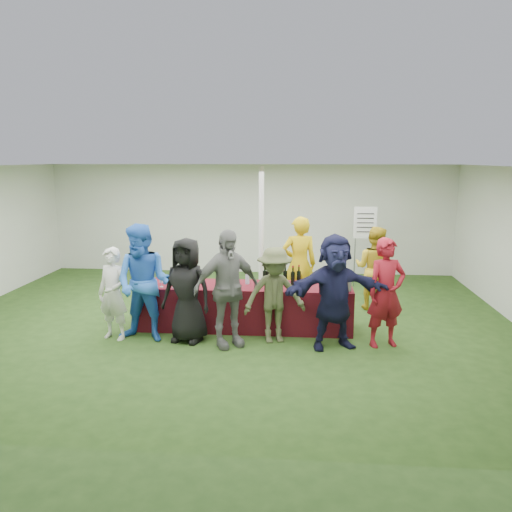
# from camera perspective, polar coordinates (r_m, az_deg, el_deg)

# --- Properties ---
(ground) EXTENTS (60.00, 60.00, 0.00)m
(ground) POSITION_cam_1_polar(r_m,az_deg,el_deg) (8.89, -3.24, -7.56)
(ground) COLOR #284719
(ground) RESTS_ON ground
(tent) EXTENTS (10.00, 10.00, 10.00)m
(tent) POSITION_cam_1_polar(r_m,az_deg,el_deg) (9.67, 0.61, 2.23)
(tent) COLOR white
(tent) RESTS_ON ground
(serving_table) EXTENTS (3.60, 0.80, 0.75)m
(serving_table) POSITION_cam_1_polar(r_m,az_deg,el_deg) (8.50, -1.35, -5.78)
(serving_table) COLOR #5E1014
(serving_table) RESTS_ON ground
(wine_bottles) EXTENTS (0.65, 0.14, 0.32)m
(wine_bottles) POSITION_cam_1_polar(r_m,az_deg,el_deg) (8.45, 2.87, -2.39)
(wine_bottles) COLOR black
(wine_bottles) RESTS_ON serving_table
(wine_glasses) EXTENTS (2.76, 0.12, 0.16)m
(wine_glasses) POSITION_cam_1_polar(r_m,az_deg,el_deg) (8.17, -4.31, -2.95)
(wine_glasses) COLOR silver
(wine_glasses) RESTS_ON serving_table
(water_bottle) EXTENTS (0.07, 0.07, 0.23)m
(water_bottle) POSITION_cam_1_polar(r_m,az_deg,el_deg) (8.44, -1.00, -2.52)
(water_bottle) COLOR silver
(water_bottle) RESTS_ON serving_table
(bar_towel) EXTENTS (0.25, 0.18, 0.03)m
(bar_towel) POSITION_cam_1_polar(r_m,az_deg,el_deg) (8.42, 9.11, -3.33)
(bar_towel) COLOR white
(bar_towel) RESTS_ON serving_table
(dump_bucket) EXTENTS (0.25, 0.25, 0.18)m
(dump_bucket) POSITION_cam_1_polar(r_m,az_deg,el_deg) (8.14, 9.98, -3.30)
(dump_bucket) COLOR slate
(dump_bucket) RESTS_ON serving_table
(wine_list_sign) EXTENTS (0.50, 0.03, 1.80)m
(wine_list_sign) POSITION_cam_1_polar(r_m,az_deg,el_deg) (11.26, 12.34, 3.06)
(wine_list_sign) COLOR slate
(wine_list_sign) RESTS_ON ground
(staff_pourer) EXTENTS (0.72, 0.53, 1.80)m
(staff_pourer) POSITION_cam_1_polar(r_m,az_deg,el_deg) (9.33, 4.96, -0.95)
(staff_pourer) COLOR gold
(staff_pourer) RESTS_ON ground
(staff_back) EXTENTS (0.97, 0.90, 1.59)m
(staff_back) POSITION_cam_1_polar(r_m,az_deg,el_deg) (9.70, 13.36, -1.37)
(staff_back) COLOR gold
(staff_back) RESTS_ON ground
(customer_0) EXTENTS (0.62, 0.50, 1.48)m
(customer_0) POSITION_cam_1_polar(r_m,az_deg,el_deg) (8.21, -16.00, -4.16)
(customer_0) COLOR silver
(customer_0) RESTS_ON ground
(customer_1) EXTENTS (1.00, 0.84, 1.86)m
(customer_1) POSITION_cam_1_polar(r_m,az_deg,el_deg) (7.98, -12.74, -3.05)
(customer_1) COLOR blue
(customer_1) RESTS_ON ground
(customer_2) EXTENTS (0.91, 0.70, 1.65)m
(customer_2) POSITION_cam_1_polar(r_m,az_deg,el_deg) (7.86, -7.91, -3.88)
(customer_2) COLOR black
(customer_2) RESTS_ON ground
(customer_3) EXTENTS (1.13, 0.94, 1.81)m
(customer_3) POSITION_cam_1_polar(r_m,az_deg,el_deg) (7.57, -3.36, -3.74)
(customer_3) COLOR slate
(customer_3) RESTS_ON ground
(customer_4) EXTENTS (1.10, 0.82, 1.51)m
(customer_4) POSITION_cam_1_polar(r_m,az_deg,el_deg) (7.76, 2.13, -4.50)
(customer_4) COLOR #494F2F
(customer_4) RESTS_ON ground
(customer_5) EXTENTS (1.70, 0.96, 1.75)m
(customer_5) POSITION_cam_1_polar(r_m,az_deg,el_deg) (7.59, 8.98, -4.06)
(customer_5) COLOR #161738
(customer_5) RESTS_ON ground
(customer_6) EXTENTS (0.71, 0.58, 1.68)m
(customer_6) POSITION_cam_1_polar(r_m,az_deg,el_deg) (7.82, 14.64, -4.09)
(customer_6) COLOR maroon
(customer_6) RESTS_ON ground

